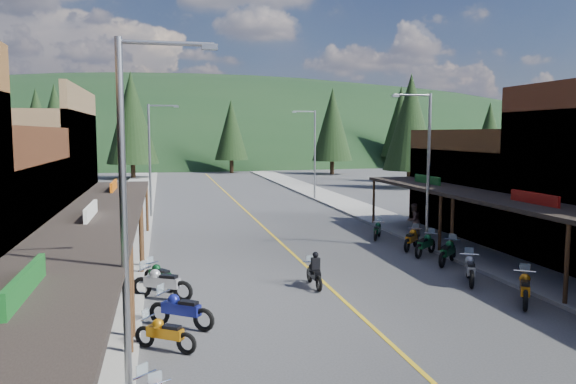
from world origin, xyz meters
TOP-DOWN VIEW (x-y plane):
  - ground at (0.00, 0.00)m, footprint 220.00×220.00m
  - centerline at (0.00, 20.00)m, footprint 0.15×90.00m
  - sidewalk_west at (-8.70, 20.00)m, footprint 3.40×94.00m
  - sidewalk_east at (8.70, 20.00)m, footprint 3.40×94.00m
  - shop_west_3 at (-13.78, 11.30)m, footprint 10.90×10.20m
  - shop_east_3 at (13.75, 11.30)m, footprint 10.90×10.20m
  - streetlight_0 at (-6.95, -6.00)m, footprint 2.16×0.18m
  - streetlight_1 at (-6.95, 22.00)m, footprint 2.16×0.18m
  - streetlight_2 at (6.95, 8.00)m, footprint 2.16×0.18m
  - streetlight_3 at (6.95, 30.00)m, footprint 2.16×0.18m
  - ridge_hill at (0.00, 135.00)m, footprint 310.00×140.00m
  - pine_1 at (-24.00, 70.00)m, footprint 5.88×5.88m
  - pine_2 at (-10.00, 58.00)m, footprint 6.72×6.72m
  - pine_3 at (4.00, 66.00)m, footprint 5.04×5.04m
  - pine_4 at (18.00, 60.00)m, footprint 5.88×5.88m
  - pine_5 at (34.00, 72.00)m, footprint 6.72×6.72m
  - pine_6 at (46.00, 64.00)m, footprint 5.04×5.04m
  - pine_9 at (24.00, 45.00)m, footprint 4.93×4.93m
  - pine_10 at (-18.00, 50.00)m, footprint 5.38×5.38m
  - pine_11 at (20.00, 38.00)m, footprint 5.82×5.82m
  - bike_west_6 at (-6.29, -3.17)m, footprint 1.93×1.60m
  - bike_west_7 at (-5.79, -1.41)m, footprint 2.26×1.90m
  - bike_west_8 at (-6.36, 1.76)m, footprint 2.42×1.87m
  - bike_west_9 at (-6.44, 3.24)m, footprint 1.68×2.01m
  - bike_east_7 at (6.03, -1.62)m, footprint 1.86×2.28m
  - bike_east_8 at (5.66, 1.34)m, footprint 1.65×2.34m
  - bike_east_9 at (6.41, 4.52)m, footprint 2.12×2.12m
  - bike_east_10 at (6.25, 6.43)m, footprint 2.13×1.96m
  - bike_east_11 at (6.19, 7.88)m, footprint 1.99×2.11m
  - bike_east_12 at (5.58, 11.05)m, footprint 1.51×1.98m
  - rider_on_bike at (-0.56, 2.19)m, footprint 0.65×1.91m
  - pedestrian_east_b at (7.53, 10.51)m, footprint 1.07×0.88m

SIDE VIEW (x-z plane):
  - ground at x=0.00m, z-range 0.00..0.00m
  - ridge_hill at x=0.00m, z-range -30.00..30.00m
  - centerline at x=0.00m, z-range 0.00..0.01m
  - sidewalk_west at x=-8.70m, z-range 0.00..0.15m
  - sidewalk_east at x=8.70m, z-range 0.00..0.15m
  - bike_west_6 at x=-6.29m, z-range 0.00..1.09m
  - bike_east_12 at x=5.58m, z-range 0.00..1.10m
  - bike_west_9 at x=-6.44m, z-range 0.00..1.14m
  - rider_on_bike at x=-0.56m, z-range -0.14..1.31m
  - bike_east_10 at x=6.25m, z-range 0.00..1.25m
  - bike_east_11 at x=6.19m, z-range 0.00..1.25m
  - bike_west_7 at x=-5.79m, z-range 0.00..1.28m
  - bike_east_8 at x=5.66m, z-range 0.00..1.28m
  - bike_east_7 at x=6.03m, z-range 0.00..1.28m
  - bike_east_9 at x=6.41m, z-range 0.00..1.28m
  - bike_west_8 at x=-6.36m, z-range 0.00..1.34m
  - pedestrian_east_b at x=7.53m, z-range 0.15..2.06m
  - shop_east_3 at x=13.75m, z-range -0.57..5.63m
  - shop_west_3 at x=-13.78m, z-range -0.58..7.62m
  - streetlight_0 at x=-6.95m, z-range 0.46..8.46m
  - streetlight_1 at x=-6.95m, z-range 0.46..8.46m
  - streetlight_2 at x=6.95m, z-range 0.46..8.46m
  - streetlight_3 at x=6.95m, z-range 0.46..8.46m
  - pine_9 at x=24.00m, z-range 0.98..11.78m
  - pine_3 at x=4.00m, z-range 0.98..11.98m
  - pine_6 at x=46.00m, z-range 0.98..11.98m
  - pine_10 at x=-18.00m, z-range 0.98..12.58m
  - pine_11 at x=20.00m, z-range 0.99..13.39m
  - pine_1 at x=-24.00m, z-range 0.99..13.49m
  - pine_4 at x=18.00m, z-range 0.99..13.49m
  - pine_2 at x=-10.00m, z-range 0.99..14.99m
  - pine_5 at x=34.00m, z-range 0.99..14.99m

